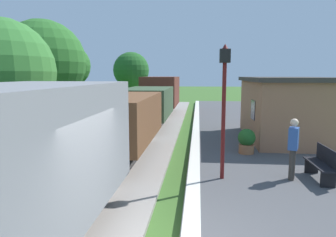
{
  "coord_description": "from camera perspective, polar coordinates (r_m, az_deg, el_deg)",
  "views": [
    {
      "loc": [
        0.5,
        -4.67,
        3.13
      ],
      "look_at": [
        -0.7,
        7.6,
        1.4
      ],
      "focal_mm": 33.24,
      "sensor_mm": 36.0,
      "label": 1
    }
  ],
  "objects": [
    {
      "name": "freight_train",
      "position": [
        14.7,
        -5.83,
        1.81
      ],
      "size": [
        2.5,
        26.0,
        2.72
      ],
      "color": "gray",
      "rests_on": "rail_near"
    },
    {
      "name": "station_hut",
      "position": [
        14.92,
        20.72,
        1.81
      ],
      "size": [
        3.5,
        5.8,
        2.78
      ],
      "color": "#9E6B4C",
      "rests_on": "platform_slab"
    },
    {
      "name": "bench_near_hut",
      "position": [
        9.61,
        26.48,
        -7.38
      ],
      "size": [
        0.42,
        1.5,
        0.91
      ],
      "color": "black",
      "rests_on": "platform_slab"
    },
    {
      "name": "person_waiting",
      "position": [
        9.2,
        21.95,
        -4.8
      ],
      "size": [
        0.37,
        0.44,
        1.71
      ],
      "rotation": [
        0.0,
        0.0,
        2.75
      ],
      "color": "#38332D",
      "rests_on": "platform_slab"
    },
    {
      "name": "potted_planter",
      "position": [
        11.83,
        14.21,
        -3.98
      ],
      "size": [
        0.64,
        0.64,
        0.92
      ],
      "color": "#9E6642",
      "rests_on": "platform_slab"
    },
    {
      "name": "lamp_post_near",
      "position": [
        8.55,
        10.26,
        5.67
      ],
      "size": [
        0.28,
        0.28,
        3.7
      ],
      "color": "#591414",
      "rests_on": "platform_slab"
    },
    {
      "name": "tree_trackside_mid",
      "position": [
        11.58,
        -28.25,
        7.55
      ],
      "size": [
        3.45,
        3.45,
        4.96
      ],
      "color": "#4C3823",
      "rests_on": "ground"
    },
    {
      "name": "tree_trackside_far",
      "position": [
        18.89,
        -21.91,
        9.5
      ],
      "size": [
        4.7,
        4.7,
        6.16
      ],
      "color": "#4C3823",
      "rests_on": "ground"
    },
    {
      "name": "tree_field_left",
      "position": [
        26.87,
        -17.75,
        9.18
      ],
      "size": [
        3.49,
        3.49,
        5.61
      ],
      "color": "#4C3823",
      "rests_on": "ground"
    },
    {
      "name": "tree_field_distant",
      "position": [
        31.99,
        -6.76,
        8.79
      ],
      "size": [
        3.61,
        3.61,
        5.41
      ],
      "color": "#4C3823",
      "rests_on": "ground"
    }
  ]
}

